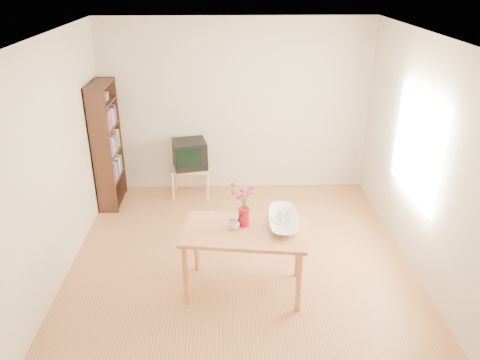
{
  "coord_description": "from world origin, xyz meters",
  "views": [
    {
      "loc": [
        -0.15,
        -4.54,
        3.23
      ],
      "look_at": [
        0.0,
        0.3,
        1.0
      ],
      "focal_mm": 35.0,
      "sensor_mm": 36.0,
      "label": 1
    }
  ],
  "objects_px": {
    "bowl": "(284,205)",
    "table": "(244,237)",
    "pitcher": "(244,217)",
    "television": "(190,153)",
    "mug": "(234,225)"
  },
  "relations": [
    {
      "from": "television",
      "to": "mug",
      "type": "bearing_deg",
      "value": -87.29
    },
    {
      "from": "bowl",
      "to": "television",
      "type": "distance_m",
      "value": 2.53
    },
    {
      "from": "mug",
      "to": "television",
      "type": "xyz_separation_m",
      "value": [
        -0.62,
        2.35,
        -0.13
      ]
    },
    {
      "from": "table",
      "to": "pitcher",
      "type": "distance_m",
      "value": 0.21
    },
    {
      "from": "pitcher",
      "to": "bowl",
      "type": "distance_m",
      "value": 0.44
    },
    {
      "from": "table",
      "to": "pitcher",
      "type": "height_order",
      "value": "pitcher"
    },
    {
      "from": "bowl",
      "to": "table",
      "type": "bearing_deg",
      "value": -162.58
    },
    {
      "from": "mug",
      "to": "bowl",
      "type": "bearing_deg",
      "value": -157.58
    },
    {
      "from": "table",
      "to": "television",
      "type": "distance_m",
      "value": 2.48
    },
    {
      "from": "table",
      "to": "bowl",
      "type": "relative_size",
      "value": 2.94
    },
    {
      "from": "table",
      "to": "mug",
      "type": "relative_size",
      "value": 11.16
    },
    {
      "from": "television",
      "to": "bowl",
      "type": "bearing_deg",
      "value": -75.05
    },
    {
      "from": "mug",
      "to": "pitcher",
      "type": "bearing_deg",
      "value": -131.66
    },
    {
      "from": "table",
      "to": "pitcher",
      "type": "bearing_deg",
      "value": 99.61
    },
    {
      "from": "pitcher",
      "to": "mug",
      "type": "distance_m",
      "value": 0.14
    }
  ]
}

